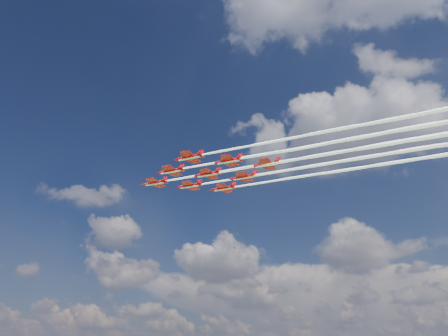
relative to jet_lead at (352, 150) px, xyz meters
The scene contains 6 objects.
jet_lead is the anchor object (origin of this frame).
jet_row2_port 12.15m from the jet_lead, 26.89° to the right, with size 139.00×22.50×2.57m.
jet_row2_starb 12.15m from the jet_lead, 41.59° to the left, with size 139.00×22.50×2.57m.
jet_row3_port 24.31m from the jet_lead, 26.89° to the right, with size 139.00×22.50×2.57m.
jet_row3_centre 20.09m from the jet_lead, ahead, with size 139.00×22.50×2.57m.
jet_row3_starb 24.31m from the jet_lead, 41.59° to the left, with size 139.00×22.50×2.57m.
Camera 1 is at (73.64, -111.43, 15.78)m, focal length 35.00 mm.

